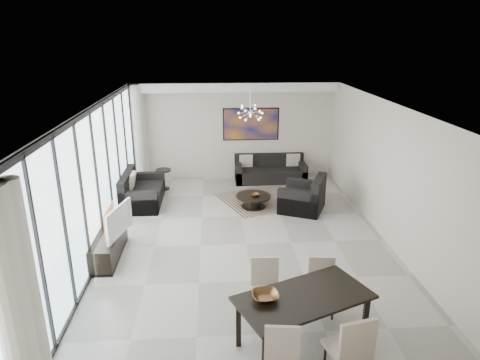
{
  "coord_description": "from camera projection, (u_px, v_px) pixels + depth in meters",
  "views": [
    {
      "loc": [
        -0.67,
        -8.09,
        4.22
      ],
      "look_at": [
        -0.09,
        0.54,
        1.25
      ],
      "focal_mm": 32.0,
      "sensor_mm": 36.0,
      "label": 1
    }
  ],
  "objects": [
    {
      "name": "painting",
      "position": [
        251.0,
        124.0,
        12.77
      ],
      "size": [
        1.68,
        0.04,
        0.98
      ],
      "primitive_type": "cube",
      "color": "#B56519",
      "rests_on": "room_shell"
    },
    {
      "name": "dining_chair_ne",
      "position": [
        321.0,
        282.0,
        6.74
      ],
      "size": [
        0.46,
        0.46,
        0.9
      ],
      "color": "#C2B2A0",
      "rests_on": "floor"
    },
    {
      "name": "chandelier",
      "position": [
        250.0,
        113.0,
        10.67
      ],
      "size": [
        0.66,
        0.66,
        0.71
      ],
      "color": "silver",
      "rests_on": "room_shell"
    },
    {
      "name": "bowl_dining",
      "position": [
        265.0,
        296.0,
        5.83
      ],
      "size": [
        0.39,
        0.39,
        0.09
      ],
      "primitive_type": "imported",
      "rotation": [
        0.0,
        0.0,
        0.08
      ],
      "color": "brown",
      "rests_on": "dining_table"
    },
    {
      "name": "dining_chair_nw",
      "position": [
        265.0,
        283.0,
        6.66
      ],
      "size": [
        0.44,
        0.44,
        0.94
      ],
      "color": "#C2B2A0",
      "rests_on": "floor"
    },
    {
      "name": "rug",
      "position": [
        268.0,
        198.0,
        11.56
      ],
      "size": [
        2.93,
        2.63,
        0.01
      ],
      "primitive_type": "cube",
      "rotation": [
        0.0,
        0.0,
        0.4
      ],
      "color": "black",
      "rests_on": "floor"
    },
    {
      "name": "tv_console",
      "position": [
        109.0,
        246.0,
        8.46
      ],
      "size": [
        0.44,
        1.57,
        0.49
      ],
      "primitive_type": "cube",
      "color": "black",
      "rests_on": "floor"
    },
    {
      "name": "soffit",
      "position": [
        234.0,
        87.0,
        12.21
      ],
      "size": [
        5.98,
        0.4,
        0.26
      ],
      "primitive_type": "cube",
      "color": "white",
      "rests_on": "room_shell"
    },
    {
      "name": "dining_table",
      "position": [
        304.0,
        301.0,
        5.94
      ],
      "size": [
        2.09,
        1.6,
        0.78
      ],
      "color": "black",
      "rests_on": "floor"
    },
    {
      "name": "dining_chair_se",
      "position": [
        352.0,
        347.0,
        5.21
      ],
      "size": [
        0.58,
        0.58,
        1.05
      ],
      "color": "#C2B2A0",
      "rests_on": "floor"
    },
    {
      "name": "room_shell",
      "position": [
        269.0,
        179.0,
        8.61
      ],
      "size": [
        6.0,
        9.0,
        2.9
      ],
      "color": "#A8A39B",
      "rests_on": "ground"
    },
    {
      "name": "dining_chair_sw",
      "position": [
        282.0,
        348.0,
        5.28
      ],
      "size": [
        0.48,
        0.48,
        0.94
      ],
      "color": "#C2B2A0",
      "rests_on": "floor"
    },
    {
      "name": "television",
      "position": [
        114.0,
        221.0,
        8.28
      ],
      "size": [
        0.39,
        1.03,
        0.59
      ],
      "primitive_type": "imported",
      "rotation": [
        0.0,
        0.0,
        1.32
      ],
      "color": "gray",
      "rests_on": "tv_console"
    },
    {
      "name": "loveseat",
      "position": [
        141.0,
        193.0,
        11.1
      ],
      "size": [
        0.95,
        1.69,
        0.84
      ],
      "color": "black",
      "rests_on": "floor"
    },
    {
      "name": "sofa_main",
      "position": [
        270.0,
        172.0,
        12.87
      ],
      "size": [
        2.11,
        0.86,
        0.77
      ],
      "color": "black",
      "rests_on": "floor"
    },
    {
      "name": "bowl_coffee",
      "position": [
        255.0,
        195.0,
        10.81
      ],
      "size": [
        0.27,
        0.27,
        0.07
      ],
      "primitive_type": "imported",
      "rotation": [
        0.0,
        0.0,
        -0.15
      ],
      "color": "brown",
      "rests_on": "coffee_table"
    },
    {
      "name": "coffee_table",
      "position": [
        253.0,
        200.0,
        10.92
      ],
      "size": [
        0.9,
        0.9,
        0.32
      ],
      "color": "black",
      "rests_on": "floor"
    },
    {
      "name": "armchair",
      "position": [
        304.0,
        198.0,
        10.7
      ],
      "size": [
        1.35,
        1.38,
        0.89
      ],
      "color": "black",
      "rests_on": "floor"
    },
    {
      "name": "window_wall",
      "position": [
        102.0,
        181.0,
        8.39
      ],
      "size": [
        0.37,
        8.95,
        2.9
      ],
      "color": "silver",
      "rests_on": "floor"
    },
    {
      "name": "side_table",
      "position": [
        164.0,
        176.0,
        12.11
      ],
      "size": [
        0.43,
        0.43,
        0.59
      ],
      "color": "black",
      "rests_on": "floor"
    }
  ]
}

